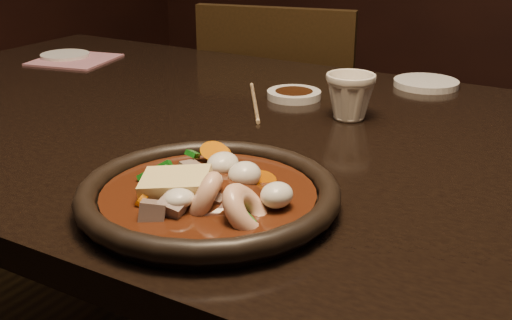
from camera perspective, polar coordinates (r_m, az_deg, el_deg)
The scene contains 10 objects.
table at distance 1.06m, azimuth -1.69°, elevation -0.72°, with size 1.60×0.90×0.75m.
chair at distance 1.74m, azimuth 2.57°, elevation 1.06°, with size 0.49×0.49×0.86m.
plate at distance 0.74m, azimuth -4.23°, elevation -3.16°, with size 0.31×0.31×0.03m.
stirfry at distance 0.73m, azimuth -4.09°, elevation -2.93°, with size 0.20×0.20×0.06m.
soy_dish at distance 1.18m, azimuth 3.39°, elevation 5.83°, with size 0.10×0.10×0.01m, color silver.
saucer_left at distance 1.57m, azimuth -16.61°, elevation 8.86°, with size 0.11×0.11×0.01m, color silver.
saucer_right at distance 1.30m, azimuth 14.88°, elevation 6.61°, with size 0.12×0.12×0.01m, color silver.
tea_cup at distance 1.06m, azimuth 8.36°, elevation 5.74°, with size 0.08×0.08×0.08m, color silver.
chopsticks at distance 1.14m, azimuth -0.13°, elevation 5.21°, with size 0.14×0.20×0.01m.
napkin at distance 1.54m, azimuth -15.80°, elevation 8.57°, with size 0.16×0.16×0.00m, color #995E6A.
Camera 1 is at (0.53, -0.83, 1.07)m, focal length 45.00 mm.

